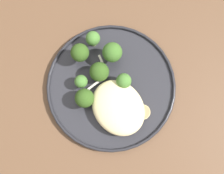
{
  "coord_description": "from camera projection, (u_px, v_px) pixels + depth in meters",
  "views": [
    {
      "loc": [
        -0.1,
        0.07,
        1.39
      ],
      "look_at": [
        -0.0,
        0.0,
        0.76
      ],
      "focal_mm": 46.83,
      "sensor_mm": 36.0,
      "label": 1
    }
  ],
  "objects": [
    {
      "name": "broccoli_floret_beside_noodles",
      "position": [
        112.0,
        52.0,
        0.63
      ],
      "size": [
        0.04,
        0.04,
        0.06
      ],
      "color": "#7A994C",
      "rests_on": "dinner_plate"
    },
    {
      "name": "seared_scallop_half_hidden",
      "position": [
        123.0,
        118.0,
        0.63
      ],
      "size": [
        0.02,
        0.02,
        0.01
      ],
      "color": "#DBB77A",
      "rests_on": "dinner_plate"
    },
    {
      "name": "seared_scallop_left_edge",
      "position": [
        135.0,
        105.0,
        0.64
      ],
      "size": [
        0.03,
        0.03,
        0.01
      ],
      "color": "#E5C689",
      "rests_on": "dinner_plate"
    },
    {
      "name": "dinner_plate",
      "position": [
        112.0,
        88.0,
        0.66
      ],
      "size": [
        0.29,
        0.29,
        0.02
      ],
      "color": "#232328",
      "rests_on": "wooden_dining_table"
    },
    {
      "name": "broccoli_floret_small_sprig",
      "position": [
        124.0,
        81.0,
        0.63
      ],
      "size": [
        0.03,
        0.03,
        0.05
      ],
      "color": "#7A994C",
      "rests_on": "dinner_plate"
    },
    {
      "name": "onion_sliver_curled_piece",
      "position": [
        90.0,
        88.0,
        0.65
      ],
      "size": [
        0.01,
        0.05,
        0.0
      ],
      "primitive_type": "cube",
      "rotation": [
        0.0,
        0.0,
        4.77
      ],
      "color": "silver",
      "rests_on": "dinner_plate"
    },
    {
      "name": "ground",
      "position": [
        112.0,
        116.0,
        1.39
      ],
      "size": [
        6.0,
        6.0,
        0.0
      ],
      "primitive_type": "plane",
      "color": "#2D2B28"
    },
    {
      "name": "broccoli_floret_near_rim",
      "position": [
        93.0,
        39.0,
        0.64
      ],
      "size": [
        0.03,
        0.03,
        0.05
      ],
      "color": "#89A356",
      "rests_on": "dinner_plate"
    },
    {
      "name": "seared_scallop_tilted_round",
      "position": [
        122.0,
        90.0,
        0.64
      ],
      "size": [
        0.03,
        0.03,
        0.01
      ],
      "color": "#E5C689",
      "rests_on": "dinner_plate"
    },
    {
      "name": "broccoli_floret_left_leaning",
      "position": [
        81.0,
        82.0,
        0.63
      ],
      "size": [
        0.03,
        0.03,
        0.04
      ],
      "color": "#89A356",
      "rests_on": "dinner_plate"
    },
    {
      "name": "onion_sliver_pale_crescent",
      "position": [
        102.0,
        63.0,
        0.66
      ],
      "size": [
        0.04,
        0.01,
        0.0
      ],
      "primitive_type": "cube",
      "rotation": [
        0.0,
        0.0,
        2.96
      ],
      "color": "silver",
      "rests_on": "dinner_plate"
    },
    {
      "name": "seared_scallop_center_golden",
      "position": [
        143.0,
        112.0,
        0.63
      ],
      "size": [
        0.03,
        0.03,
        0.01
      ],
      "color": "#DBB77A",
      "rests_on": "dinner_plate"
    },
    {
      "name": "broccoli_floret_rear_charred",
      "position": [
        85.0,
        98.0,
        0.62
      ],
      "size": [
        0.04,
        0.04,
        0.05
      ],
      "color": "#7A994C",
      "rests_on": "dinner_plate"
    },
    {
      "name": "seared_scallop_front_small",
      "position": [
        122.0,
        128.0,
        0.63
      ],
      "size": [
        0.03,
        0.03,
        0.01
      ],
      "color": "#DBB77A",
      "rests_on": "dinner_plate"
    },
    {
      "name": "wooden_dining_table",
      "position": [
        111.0,
        93.0,
        0.74
      ],
      "size": [
        1.4,
        1.0,
        0.74
      ],
      "color": "brown",
      "rests_on": "ground"
    },
    {
      "name": "broccoli_floret_front_edge",
      "position": [
        80.0,
        53.0,
        0.63
      ],
      "size": [
        0.04,
        0.04,
        0.06
      ],
      "color": "#7A994C",
      "rests_on": "dinner_plate"
    },
    {
      "name": "seared_scallop_rear_pale",
      "position": [
        117.0,
        108.0,
        0.64
      ],
      "size": [
        0.03,
        0.03,
        0.02
      ],
      "color": "beige",
      "rests_on": "dinner_plate"
    },
    {
      "name": "noodle_bed",
      "position": [
        118.0,
        108.0,
        0.63
      ],
      "size": [
        0.13,
        0.11,
        0.04
      ],
      "color": "beige",
      "rests_on": "dinner_plate"
    },
    {
      "name": "broccoli_floret_right_tilted",
      "position": [
        99.0,
        72.0,
        0.63
      ],
      "size": [
        0.04,
        0.04,
        0.05
      ],
      "color": "#7A994C",
      "rests_on": "dinner_plate"
    }
  ]
}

